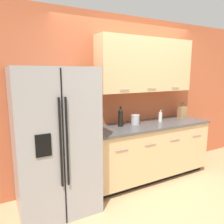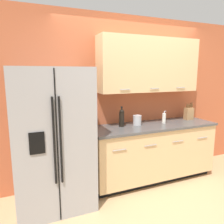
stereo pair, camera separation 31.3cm
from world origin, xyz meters
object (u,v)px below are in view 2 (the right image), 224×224
Objects in this scene: soap_dispenser at (164,118)px; knife_block at (189,113)px; refrigerator at (52,139)px; wine_bottle at (122,117)px; steel_canister at (137,120)px.

knife_block is at bearing 6.24° from soap_dispenser.
wine_bottle is at bearing 8.93° from refrigerator.
wine_bottle reaches higher than knife_block.
soap_dispenser reaches higher than steel_canister.
steel_canister is (-0.47, 0.05, -0.01)m from soap_dispenser.
steel_canister is at bearing -179.57° from knife_block.
knife_block is at bearing 0.43° from steel_canister.
knife_block is (2.35, 0.17, 0.13)m from refrigerator.
steel_canister is (1.32, 0.16, 0.10)m from refrigerator.
wine_bottle reaches higher than soap_dispenser.
knife_block reaches higher than steel_canister.
wine_bottle is 0.74m from soap_dispenser.
wine_bottle is at bearing 178.43° from steel_canister.
soap_dispenser is 1.19× the size of steel_canister.
soap_dispenser is at bearing -6.61° from steel_canister.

